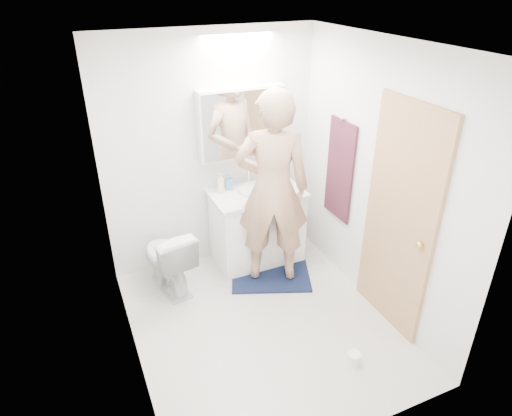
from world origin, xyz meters
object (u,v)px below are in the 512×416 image
vanity_cabinet (257,228)px  medicine_cabinet (241,123)px  toilet (168,259)px  soap_bottle_b (229,182)px  toilet_paper_roll (354,358)px  soap_bottle_a (221,183)px  person (272,189)px  toothbrush_cup (271,178)px

vanity_cabinet → medicine_cabinet: medicine_cabinet is taller
medicine_cabinet → toilet: 1.52m
soap_bottle_b → toilet_paper_roll: soap_bottle_b is taller
toilet → soap_bottle_a: 0.92m
medicine_cabinet → soap_bottle_b: bearing=-169.3°
toilet → toilet_paper_roll: bearing=114.4°
vanity_cabinet → person: bearing=-91.1°
vanity_cabinet → toilet_paper_roll: (0.11, -1.69, -0.34)m
person → toilet_paper_roll: bearing=116.9°
vanity_cabinet → person: size_ratio=0.47×
vanity_cabinet → soap_bottle_b: 0.59m
toilet → soap_bottle_b: 1.00m
toilet → toilet_paper_roll: size_ratio=6.24×
medicine_cabinet → soap_bottle_a: size_ratio=4.38×
toilet → person: bearing=154.7°
toilet → toothbrush_cup: 1.38m
vanity_cabinet → toothbrush_cup: bearing=33.6°
person → soap_bottle_b: bearing=-45.7°
vanity_cabinet → person: 0.72m
vanity_cabinet → toothbrush_cup: (0.24, 0.16, 0.48)m
soap_bottle_b → toilet_paper_roll: bearing=-79.6°
vanity_cabinet → soap_bottle_a: (-0.34, 0.15, 0.53)m
soap_bottle_a → soap_bottle_b: 0.11m
toothbrush_cup → toilet: bearing=-167.5°
vanity_cabinet → soap_bottle_b: size_ratio=5.40×
toilet_paper_roll → medicine_cabinet: bearing=95.5°
toilet → soap_bottle_b: (0.77, 0.30, 0.56)m
toilet → toothbrush_cup: bearing=-178.4°
toilet_paper_roll → toothbrush_cup: bearing=85.9°
medicine_cabinet → toilet_paper_roll: 2.40m
person → toothbrush_cup: size_ratio=19.29×
toilet → toothbrush_cup: size_ratio=6.87×
person → soap_bottle_a: bearing=-35.7°
medicine_cabinet → soap_bottle_b: size_ratio=5.28×
medicine_cabinet → person: 0.76m
soap_bottle_a → soap_bottle_b: size_ratio=1.21×
toilet_paper_roll → soap_bottle_a: bearing=103.6°
vanity_cabinet → toilet_paper_roll: vanity_cabinet is taller
person → soap_bottle_b: size_ratio=11.57×
person → soap_bottle_a: (-0.33, 0.52, -0.09)m
soap_bottle_a → toothbrush_cup: bearing=1.0°
toilet → soap_bottle_a: bearing=-169.2°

